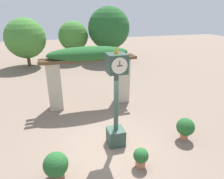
{
  "coord_description": "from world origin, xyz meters",
  "views": [
    {
      "loc": [
        -1.59,
        -5.71,
        4.62
      ],
      "look_at": [
        0.26,
        0.67,
        1.98
      ],
      "focal_mm": 32.0,
      "sensor_mm": 36.0,
      "label": 1
    }
  ],
  "objects_px": {
    "potted_plant_near_left": "(185,127)",
    "potted_plant_near_right": "(56,165)",
    "pedestal_clock": "(116,100)",
    "potted_plant_far_left": "(141,157)"
  },
  "relations": [
    {
      "from": "potted_plant_near_left",
      "to": "potted_plant_near_right",
      "type": "xyz_separation_m",
      "value": [
        -4.75,
        -0.62,
        -0.05
      ]
    },
    {
      "from": "potted_plant_near_left",
      "to": "potted_plant_near_right",
      "type": "height_order",
      "value": "potted_plant_near_left"
    },
    {
      "from": "potted_plant_near_left",
      "to": "pedestal_clock",
      "type": "bearing_deg",
      "value": 170.02
    },
    {
      "from": "potted_plant_near_right",
      "to": "potted_plant_far_left",
      "type": "height_order",
      "value": "potted_plant_near_right"
    },
    {
      "from": "pedestal_clock",
      "to": "potted_plant_near_left",
      "type": "relative_size",
      "value": 4.09
    },
    {
      "from": "pedestal_clock",
      "to": "potted_plant_far_left",
      "type": "bearing_deg",
      "value": -72.79
    },
    {
      "from": "potted_plant_far_left",
      "to": "potted_plant_near_right",
      "type": "bearing_deg",
      "value": 174.56
    },
    {
      "from": "pedestal_clock",
      "to": "potted_plant_near_left",
      "type": "distance_m",
      "value": 2.94
    },
    {
      "from": "pedestal_clock",
      "to": "potted_plant_far_left",
      "type": "distance_m",
      "value": 1.99
    },
    {
      "from": "potted_plant_far_left",
      "to": "pedestal_clock",
      "type": "bearing_deg",
      "value": 107.21
    }
  ]
}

